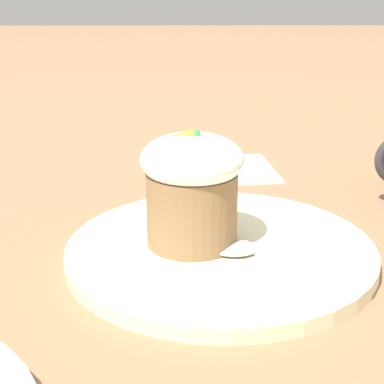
% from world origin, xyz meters
% --- Properties ---
extents(ground_plane, '(4.00, 4.00, 0.00)m').
position_xyz_m(ground_plane, '(0.00, 0.00, 0.00)').
color(ground_plane, '#846042').
extents(dessert_plate, '(0.26, 0.26, 0.01)m').
position_xyz_m(dessert_plate, '(0.00, 0.00, 0.01)').
color(dessert_plate, beige).
rests_on(dessert_plate, ground_plane).
extents(carrot_cake, '(0.08, 0.08, 0.10)m').
position_xyz_m(carrot_cake, '(0.02, -0.01, 0.06)').
color(carrot_cake, olive).
rests_on(carrot_cake, dessert_plate).
extents(spoon, '(0.11, 0.04, 0.01)m').
position_xyz_m(spoon, '(-0.02, 0.01, 0.02)').
color(spoon, '#B7B7BC').
rests_on(spoon, dessert_plate).
extents(paper_napkin, '(0.15, 0.13, 0.00)m').
position_xyz_m(paper_napkin, '(-0.01, -0.24, 0.00)').
color(paper_napkin, white).
rests_on(paper_napkin, ground_plane).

